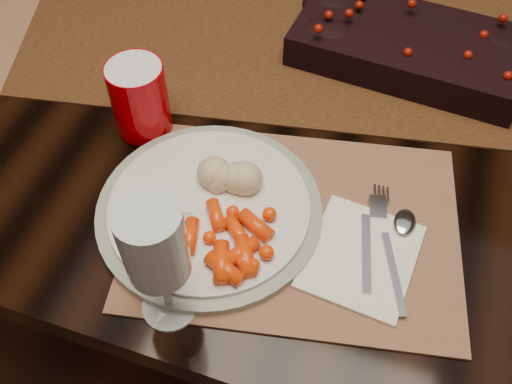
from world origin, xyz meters
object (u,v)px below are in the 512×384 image
(placemat_main, at_px, (295,225))
(dinner_plate, at_px, (209,209))
(baby_carrots, at_px, (226,243))
(wine_glass, at_px, (160,266))
(centerpiece, at_px, (410,42))
(red_cup, at_px, (140,99))
(dining_table, at_px, (295,211))
(napkin, at_px, (361,256))
(turkey_shreds, at_px, (167,223))
(mashed_potatoes, at_px, (233,169))

(placemat_main, height_order, dinner_plate, dinner_plate)
(placemat_main, bearing_deg, dinner_plate, 178.33)
(baby_carrots, relative_size, wine_glass, 0.57)
(centerpiece, relative_size, red_cup, 3.26)
(dining_table, distance_m, centerpiece, 0.44)
(dining_table, distance_m, placemat_main, 0.48)
(baby_carrots, xyz_separation_m, napkin, (0.16, 0.05, -0.02))
(placemat_main, bearing_deg, baby_carrots, -144.82)
(dining_table, xyz_separation_m, turkey_shreds, (-0.08, -0.35, 0.40))
(red_cup, bearing_deg, mashed_potatoes, -21.75)
(placemat_main, relative_size, wine_glass, 2.23)
(wine_glass, bearing_deg, turkey_shreds, 114.52)
(placemat_main, height_order, mashed_potatoes, mashed_potatoes)
(centerpiece, distance_m, dinner_plate, 0.42)
(dinner_plate, xyz_separation_m, mashed_potatoes, (0.01, 0.05, 0.03))
(dining_table, bearing_deg, centerpiece, 28.81)
(placemat_main, xyz_separation_m, turkey_shreds, (-0.15, -0.06, 0.02))
(baby_carrots, height_order, red_cup, red_cup)
(dinner_plate, bearing_deg, placemat_main, 9.23)
(dinner_plate, bearing_deg, mashed_potatoes, 73.18)
(dinner_plate, xyz_separation_m, wine_glass, (0.00, -0.14, 0.08))
(dining_table, relative_size, napkin, 12.47)
(turkey_shreds, bearing_deg, centerpiece, 62.20)
(dinner_plate, distance_m, baby_carrots, 0.07)
(placemat_main, distance_m, baby_carrots, 0.10)
(mashed_potatoes, bearing_deg, centerpiece, 62.40)
(dining_table, xyz_separation_m, wine_glass, (-0.04, -0.44, 0.47))
(dinner_plate, height_order, turkey_shreds, turkey_shreds)
(dining_table, relative_size, dinner_plate, 6.26)
(napkin, xyz_separation_m, red_cup, (-0.34, 0.12, 0.05))
(napkin, bearing_deg, mashed_potatoes, 169.07)
(baby_carrots, relative_size, turkey_shreds, 1.65)
(dining_table, xyz_separation_m, centerpiece, (0.14, 0.08, 0.41))
(dining_table, height_order, dinner_plate, dinner_plate)
(dinner_plate, xyz_separation_m, baby_carrots, (0.04, -0.05, 0.02))
(dinner_plate, distance_m, mashed_potatoes, 0.06)
(baby_carrots, distance_m, turkey_shreds, 0.08)
(centerpiece, xyz_separation_m, placemat_main, (-0.08, -0.36, -0.04))
(placemat_main, distance_m, red_cup, 0.28)
(turkey_shreds, bearing_deg, mashed_potatoes, 61.50)
(dining_table, distance_m, turkey_shreds, 0.54)
(centerpiece, relative_size, napkin, 2.43)
(napkin, relative_size, wine_glass, 0.79)
(baby_carrots, bearing_deg, dining_table, 89.15)
(mashed_potatoes, bearing_deg, napkin, -16.32)
(wine_glass, bearing_deg, red_cup, 120.78)
(mashed_potatoes, height_order, napkin, mashed_potatoes)
(centerpiece, height_order, baby_carrots, centerpiece)
(placemat_main, bearing_deg, wine_glass, -135.04)
(dinner_plate, relative_size, red_cup, 2.67)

